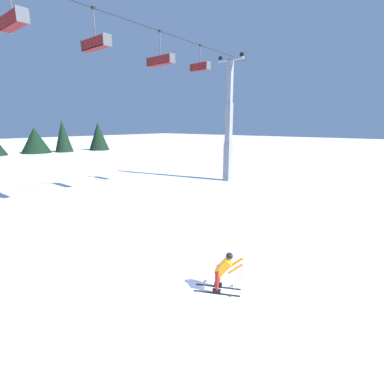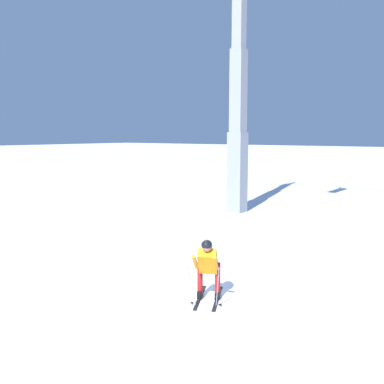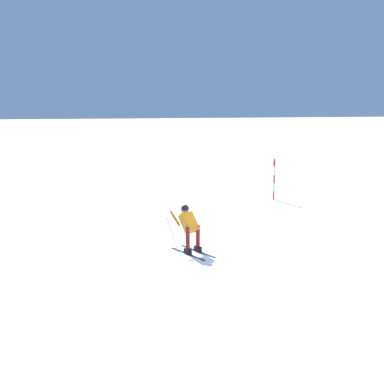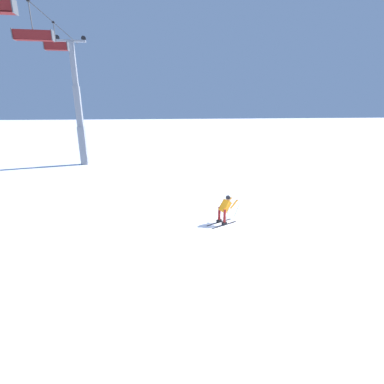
{
  "view_description": "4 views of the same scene",
  "coord_description": "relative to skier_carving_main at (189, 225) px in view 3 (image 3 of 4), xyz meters",
  "views": [
    {
      "loc": [
        -6.43,
        -5.34,
        5.8
      ],
      "look_at": [
        1.26,
        0.95,
        3.39
      ],
      "focal_mm": 26.17,
      "sensor_mm": 36.0,
      "label": 1
    },
    {
      "loc": [
        6.84,
        -8.95,
        3.87
      ],
      "look_at": [
        0.11,
        0.22,
        2.4
      ],
      "focal_mm": 42.36,
      "sensor_mm": 36.0,
      "label": 2
    },
    {
      "loc": [
        4.25,
        13.76,
        4.71
      ],
      "look_at": [
        1.34,
        0.76,
        2.2
      ],
      "focal_mm": 44.5,
      "sensor_mm": 36.0,
      "label": 3
    },
    {
      "loc": [
        -11.98,
        3.11,
        5.93
      ],
      "look_at": [
        0.73,
        1.24,
        1.94
      ],
      "focal_mm": 25.74,
      "sensor_mm": 36.0,
      "label": 4
    }
  ],
  "objects": [
    {
      "name": "ground_plane",
      "position": [
        -1.15,
        0.58,
        -0.88
      ],
      "size": [
        260.0,
        260.0,
        0.0
      ],
      "primitive_type": "plane",
      "color": "white"
    },
    {
      "name": "trail_marker_pole",
      "position": [
        -5.86,
        -7.22,
        0.21
      ],
      "size": [
        0.07,
        0.28,
        2.03
      ],
      "color": "red",
      "rests_on": "ground_plane"
    },
    {
      "name": "skier_carving_main",
      "position": [
        0.0,
        0.0,
        0.0
      ],
      "size": [
        1.32,
        1.82,
        1.66
      ],
      "color": "black",
      "rests_on": "ground_plane"
    }
  ]
}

